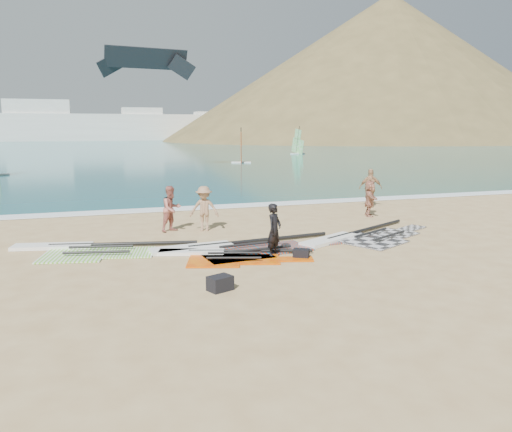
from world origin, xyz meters
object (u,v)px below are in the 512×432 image
object	(u,v)px
rig_green	(87,250)
beachgoer_back	(371,188)
gear_bag_far	(301,254)
beachgoer_right	(370,198)
beachgoer_left	(171,209)
gear_bag_near	(220,283)
beachgoer_mid	(204,209)
rig_red	(221,256)
rig_grey	(362,237)
rig_orange	(235,248)
person_wetsuit	(274,230)

from	to	relation	value
rig_green	beachgoer_back	size ratio (longest dim) A/B	3.11
gear_bag_far	rig_green	bearing A→B (deg)	154.18
beachgoer_right	beachgoer_left	bearing A→B (deg)	115.73
gear_bag_near	gear_bag_far	distance (m)	3.83
beachgoer_back	beachgoer_mid	bearing A→B (deg)	41.32
rig_red	beachgoer_right	xyz separation A→B (m)	(8.25, 5.04, 0.77)
rig_green	gear_bag_far	size ratio (longest dim) A/B	12.43
beachgoer_mid	rig_grey	bearing A→B (deg)	-10.99
rig_orange	rig_red	world-z (taller)	rig_orange
beachgoer_left	rig_green	bearing A→B (deg)	-173.60
rig_red	beachgoer_back	bearing A→B (deg)	54.17
beachgoer_mid	beachgoer_back	world-z (taller)	beachgoer_back
gear_bag_far	beachgoer_right	size ratio (longest dim) A/B	0.30
rig_grey	beachgoer_back	distance (m)	7.59
gear_bag_far	rig_red	bearing A→B (deg)	159.17
rig_grey	beachgoer_mid	size ratio (longest dim) A/B	3.51
rig_grey	beachgoer_right	size ratio (longest dim) A/B	3.77
beachgoer_right	gear_bag_near	bearing A→B (deg)	153.96
beachgoer_right	gear_bag_far	bearing A→B (deg)	157.09
beachgoer_back	beachgoer_right	size ratio (longest dim) A/B	1.19
rig_orange	person_wetsuit	world-z (taller)	person_wetsuit
beachgoer_back	rig_red	bearing A→B (deg)	59.69
beachgoer_left	beachgoer_back	distance (m)	10.89
gear_bag_far	beachgoer_back	size ratio (longest dim) A/B	0.25
rig_green	rig_orange	world-z (taller)	rig_orange
beachgoer_mid	beachgoer_back	size ratio (longest dim) A/B	0.90
beachgoer_mid	beachgoer_right	bearing A→B (deg)	26.75
beachgoer_back	beachgoer_right	distance (m)	2.70
rig_orange	beachgoer_mid	world-z (taller)	beachgoer_mid
gear_bag_far	person_wetsuit	size ratio (longest dim) A/B	0.29
gear_bag_far	beachgoer_back	world-z (taller)	beachgoer_back
rig_green	beachgoer_right	bearing A→B (deg)	25.44
rig_grey	beachgoer_back	world-z (taller)	beachgoer_back
rig_orange	beachgoer_right	bearing A→B (deg)	22.70
rig_grey	beachgoer_back	xyz separation A→B (m)	(4.13, 6.30, 0.92)
rig_orange	beachgoer_mid	bearing A→B (deg)	88.71
gear_bag_near	beachgoer_back	bearing A→B (deg)	44.78
person_wetsuit	rig_orange	bearing A→B (deg)	84.87
person_wetsuit	beachgoer_back	world-z (taller)	beachgoer_back
rig_grey	person_wetsuit	xyz separation A→B (m)	(-3.91, -1.38, 0.79)
rig_orange	rig_red	distance (m)	1.09
rig_green	rig_red	size ratio (longest dim) A/B	1.26
rig_red	beachgoer_right	distance (m)	9.70
rig_grey	beachgoer_mid	xyz separation A→B (m)	(-5.15, 3.15, 0.83)
beachgoer_right	beachgoer_back	bearing A→B (deg)	-9.84
rig_orange	beachgoer_right	distance (m)	8.68
gear_bag_near	person_wetsuit	world-z (taller)	person_wetsuit
gear_bag_far	beachgoer_mid	xyz separation A→B (m)	(-1.93, 5.06, 0.73)
beachgoer_left	beachgoer_back	bearing A→B (deg)	-14.40
gear_bag_near	rig_orange	bearing A→B (deg)	69.04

